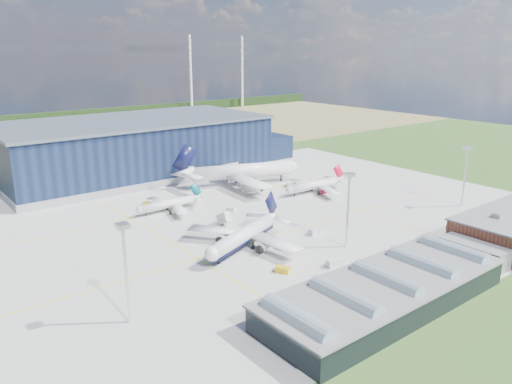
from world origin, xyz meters
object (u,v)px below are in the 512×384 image
Objects in this scene: airliner_red at (314,181)px; gse_tug_c at (146,204)px; airliner_regional at (167,200)px; gse_tug_b at (445,239)px; gse_van_b at (292,185)px; gse_cart_b at (145,207)px; gse_tug_a at (283,270)px; gse_van_c at (316,231)px; hangar at (139,149)px; light_mast_center at (348,198)px; airliner_navy at (243,228)px; light_mast_west at (125,257)px; car_a at (451,241)px; airliner_widebody at (243,164)px; light_mast_east at (466,167)px; airstair at (224,221)px; gse_van_a at (335,263)px; car_b at (476,229)px; gse_cart_a at (232,209)px.

airliner_red reaches higher than gse_tug_c.
airliner_regional is 9.54× the size of gse_tug_b.
gse_van_b reaches higher than gse_cart_b.
gse_cart_b is (-58.37, 88.25, -0.01)m from gse_tug_b.
gse_tug_b is (54.64, -14.24, -0.17)m from gse_tug_a.
hangar is at bearing 8.52° from gse_van_c.
hangar is 125.07m from light_mast_center.
hangar is 31.86× the size of gse_van_c.
airliner_navy is 57.44m from gse_tug_c.
light_mast_west is 5.45× the size of gse_van_b.
car_a is at bearing -155.93° from gse_van_b.
airliner_widebody reaches higher than gse_van_c.
light_mast_west is 7.78× the size of gse_tug_c.
airliner_red is at bearing -146.08° from gse_van_b.
gse_tug_a is at bearing -178.90° from light_mast_east.
gse_van_b is 64.31m from gse_cart_b.
gse_cart_b is at bearing 64.03° from gse_tug_a.
airstair is at bearing -130.95° from airliner_navy.
light_mast_east is 79.80m from gse_van_a.
hangar is at bearing 120.05° from light_mast_east.
light_mast_center reaches higher than airliner_widebody.
airliner_widebody is at bearing 46.14° from airstair.
car_b is at bearing 19.93° from gse_tug_b.
gse_cart_b is 0.62× the size of gse_van_c.
light_mast_east is 120.77m from gse_cart_b.
airstair is at bearing 155.56° from light_mast_east.
light_mast_center is 79.86m from gse_cart_b.
gse_van_b is 1.30× the size of car_b.
gse_cart_b is 0.87× the size of car_b.
light_mast_west reaches higher than airliner_red.
gse_van_a is (-46.94, -56.15, -4.05)m from airliner_red.
gse_van_a reaches higher than car_a.
gse_van_b reaches higher than car_b.
airliner_red is at bearing 24.95° from light_mast_west.
gse_van_a is 1.75× the size of gse_cart_b.
gse_cart_a is at bearing -142.26° from airliner_navy.
light_mast_east reaches higher than airliner_regional.
light_mast_east is at bearing -58.93° from gse_cart_a.
gse_cart_a is 1.05× the size of gse_cart_b.
gse_cart_b is (-23.45, -52.56, -11.00)m from hangar.
airstair is (7.50, -25.56, -2.75)m from airliner_regional.
gse_tug_b is at bearing -76.07° from hangar.
gse_tug_b is (-37.27, -16.00, -14.81)m from light_mast_east.
airliner_navy is (-90.51, 18.00, -8.84)m from light_mast_east.
gse_tug_c is at bearing 23.50° from gse_van_a.
gse_tug_a is 1.32× the size of gse_tug_b.
light_mast_west is 4.66× the size of gse_van_a.
gse_tug_c is (-47.48, -2.05, -8.77)m from airliner_widebody.
airliner_regional is 8.48× the size of car_b.
airliner_widebody reaches higher than gse_cart_b.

